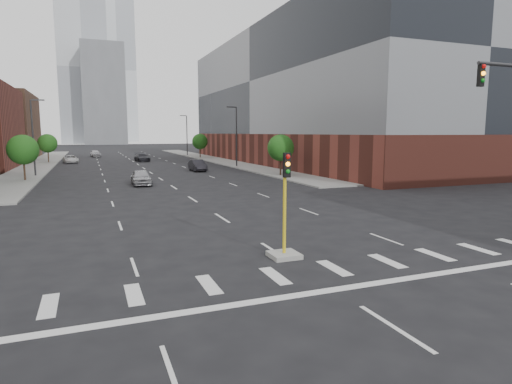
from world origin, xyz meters
TOP-DOWN VIEW (x-y plane):
  - ground at (0.00, 0.00)m, footprint 400.00×400.00m
  - sidewalk_left_far at (-15.00, 74.00)m, footprint 5.00×92.00m
  - sidewalk_right_far at (15.00, 74.00)m, footprint 5.00×92.00m
  - building_right_main at (29.50, 60.00)m, footprint 24.00×70.00m
  - tower_left at (-8.00, 220.00)m, footprint 22.00×22.00m
  - tower_right at (10.00, 260.00)m, footprint 20.00×20.00m
  - tower_mid at (0.00, 200.00)m, footprint 18.00×18.00m
  - median_traffic_signal at (0.00, 8.97)m, footprint 1.20×1.20m
  - streetlight_right_a at (13.41, 55.00)m, footprint 1.60×0.22m
  - streetlight_right_b at (13.41, 90.00)m, footprint 1.60×0.22m
  - streetlight_left at (-13.41, 50.00)m, footprint 1.60×0.22m
  - tree_left_near at (-14.00, 45.00)m, footprint 3.20×3.20m
  - tree_left_far at (-14.00, 75.00)m, footprint 3.20×3.20m
  - tree_right_near at (14.00, 40.00)m, footprint 3.20×3.20m
  - tree_right_far at (14.00, 80.00)m, footprint 3.20×3.20m
  - car_near_left at (-2.70, 37.06)m, footprint 1.93×4.61m
  - car_mid_right at (6.27, 50.34)m, footprint 1.68×4.71m
  - car_far_left at (-10.44, 73.85)m, footprint 2.77×5.04m
  - car_deep_right at (1.53, 73.34)m, footprint 2.65×5.25m
  - car_distant at (-6.15, 92.22)m, footprint 2.37×4.76m

SIDE VIEW (x-z plane):
  - ground at x=0.00m, z-range 0.00..0.00m
  - sidewalk_left_far at x=-15.00m, z-range 0.00..0.15m
  - sidewalk_right_far at x=15.00m, z-range 0.00..0.15m
  - car_far_left at x=-10.44m, z-range 0.00..1.34m
  - car_deep_right at x=1.53m, z-range 0.00..1.46m
  - car_mid_right at x=6.27m, z-range 0.00..1.55m
  - car_near_left at x=-2.70m, z-range 0.00..1.56m
  - car_distant at x=-6.15m, z-range 0.00..1.56m
  - median_traffic_signal at x=0.00m, z-range -1.23..3.17m
  - tree_left_near at x=-14.00m, z-range 0.97..5.82m
  - tree_left_far at x=-14.00m, z-range 0.97..5.82m
  - tree_right_near at x=14.00m, z-range 0.97..5.82m
  - tree_right_far at x=14.00m, z-range 0.97..5.82m
  - streetlight_right_a at x=13.41m, z-range 0.47..9.55m
  - streetlight_right_b at x=13.41m, z-range 0.47..9.55m
  - streetlight_left at x=-13.41m, z-range 0.47..9.55m
  - building_right_main at x=29.50m, z-range 0.00..22.00m
  - tower_mid at x=0.00m, z-range 0.00..44.00m
  - tower_left at x=-8.00m, z-range 0.00..70.00m
  - tower_right at x=10.00m, z-range 0.00..80.00m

